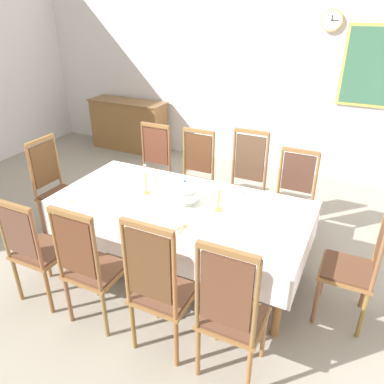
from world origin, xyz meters
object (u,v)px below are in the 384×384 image
Objects in this scene: bowl_near_left at (170,223)px; chair_north_b at (194,176)px; soup_tureen at (185,192)px; chair_north_a at (152,168)px; chair_south_b at (90,265)px; chair_north_c at (245,184)px; candlestick_east at (219,199)px; chair_south_c at (159,287)px; mounted_clock at (332,20)px; candlestick_west at (146,182)px; spoon_secondary at (76,197)px; sideboard at (129,125)px; bowl_far_left at (235,192)px; spoon_primary at (184,227)px; chair_south_a at (36,248)px; bowl_near_right at (84,199)px; chair_south_d at (231,312)px; chair_north_d at (293,197)px; chair_head_east at (358,262)px; chair_head_west at (56,187)px; dining_table at (181,208)px.

chair_north_b is at bearing 107.47° from bowl_near_left.
soup_tureen is (0.37, -0.97, 0.30)m from chair_north_b.
chair_north_a is 2.03m from chair_south_b.
candlestick_east is (0.06, -0.98, 0.28)m from chair_north_c.
mounted_clock reaches higher than chair_south_c.
chair_north_b reaches higher than chair_north_a.
candlestick_west is (-0.71, 0.98, 0.28)m from chair_south_c.
soup_tureen is 1.08m from spoon_secondary.
spoon_secondary is at bearing 116.30° from sideboard.
spoon_primary is (-0.17, -0.80, -0.01)m from bowl_far_left.
chair_north_b is at bearing 110.67° from soup_tureen.
candlestick_east is (1.31, 0.97, 0.33)m from chair_south_a.
bowl_near_right is at bearing 93.81° from chair_north_a.
spoon_primary is at bearing 138.21° from chair_south_d.
chair_north_b reaches higher than sideboard.
chair_north_c is 6.81× the size of spoon_primary.
soup_tureen is 0.44m from bowl_near_left.
bowl_near_right is at bearing 161.58° from chair_south_d.
chair_north_b reaches higher than bowl_near_right.
mounted_clock is (1.60, 3.38, 1.46)m from bowl_near_right.
spoon_primary is at bearing 0.09° from bowl_near_right.
chair_north_d is 0.92× the size of chair_head_east.
mounted_clock is (0.72, 2.98, 1.37)m from soup_tureen.
chair_head_west is at bearing 180.00° from soup_tureen.
chair_north_d is at bearing 179.83° from chair_north_b.
chair_south_a is at bearing 90.00° from chair_north_a.
bowl_near_right is at bearing -155.33° from soup_tureen.
bowl_far_left is 1.57m from spoon_secondary.
chair_south_c is 0.56m from chair_south_d.
chair_north_a is at bearing 69.12° from chair_head_east.
chair_head_east is 6.21× the size of bowl_near_left.
chair_south_b is at bearing 179.84° from chair_south_d.
bowl_far_left is at bearing 101.13° from chair_head_west.
mounted_clock is at bearing -102.23° from chair_north_c.
chair_south_b is 7.22× the size of bowl_far_left.
candlestick_east is at bearing -92.98° from bowl_far_left.
chair_south_a is 0.93× the size of chair_south_b.
candlestick_east reaches higher than spoon_secondary.
soup_tureen is 0.34m from candlestick_east.
chair_south_b reaches higher than bowl_near_right.
chair_north_b reaches higher than chair_north_d.
chair_north_b is 6.00× the size of bowl_near_left.
bowl_near_left is (0.44, 0.54, 0.21)m from chair_south_b.
soup_tureen is (-0.84, -0.97, 0.32)m from chair_north_d.
chair_north_d is 0.75× the size of sideboard.
bowl_near_right reaches higher than spoon_secondary.
bowl_near_left is 0.13m from spoon_primary.
spoon_primary is (0.56, -1.37, 0.19)m from chair_north_b.
mounted_clock is at bearing 82.85° from candlestick_east.
chair_south_c reaches higher than dining_table.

